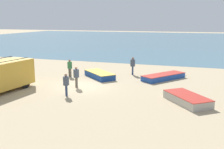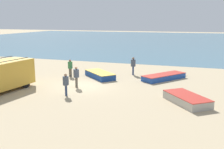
{
  "view_description": "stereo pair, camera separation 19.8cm",
  "coord_description": "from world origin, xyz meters",
  "px_view_note": "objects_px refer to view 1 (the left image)",
  "views": [
    {
      "loc": [
        8.84,
        -18.88,
        5.37
      ],
      "look_at": [
        2.36,
        0.76,
        1.0
      ],
      "focal_mm": 42.0,
      "sensor_mm": 36.0,
      "label": 1
    },
    {
      "loc": [
        9.03,
        -18.82,
        5.37
      ],
      "look_at": [
        2.36,
        0.76,
        1.0
      ],
      "focal_mm": 42.0,
      "sensor_mm": 36.0,
      "label": 2
    }
  ],
  "objects_px": {
    "fisherman_0": "(70,66)",
    "fisherman_3": "(66,83)",
    "fisherman_1": "(76,75)",
    "fisherman_2": "(133,64)",
    "fishing_rowboat_0": "(186,98)",
    "fishing_rowboat_1": "(165,76)",
    "fishing_rowboat_2": "(99,75)"
  },
  "relations": [
    {
      "from": "fishing_rowboat_2",
      "to": "fisherman_3",
      "type": "distance_m",
      "value": 6.38
    },
    {
      "from": "fisherman_3",
      "to": "fisherman_2",
      "type": "bearing_deg",
      "value": -145.14
    },
    {
      "from": "fisherman_2",
      "to": "fishing_rowboat_0",
      "type": "bearing_deg",
      "value": 109.45
    },
    {
      "from": "fishing_rowboat_1",
      "to": "fisherman_0",
      "type": "height_order",
      "value": "fisherman_0"
    },
    {
      "from": "fishing_rowboat_2",
      "to": "fisherman_2",
      "type": "height_order",
      "value": "fisherman_2"
    },
    {
      "from": "fishing_rowboat_2",
      "to": "fisherman_3",
      "type": "height_order",
      "value": "fisherman_3"
    },
    {
      "from": "fisherman_1",
      "to": "fisherman_0",
      "type": "bearing_deg",
      "value": -98.87
    },
    {
      "from": "fisherman_0",
      "to": "fisherman_1",
      "type": "height_order",
      "value": "fisherman_1"
    },
    {
      "from": "fisherman_0",
      "to": "fisherman_2",
      "type": "distance_m",
      "value": 6.1
    },
    {
      "from": "fishing_rowboat_0",
      "to": "fisherman_2",
      "type": "height_order",
      "value": "fisherman_2"
    },
    {
      "from": "fishing_rowboat_0",
      "to": "fisherman_2",
      "type": "relative_size",
      "value": 2.18
    },
    {
      "from": "fisherman_0",
      "to": "fisherman_3",
      "type": "relative_size",
      "value": 1.02
    },
    {
      "from": "fisherman_0",
      "to": "fisherman_3",
      "type": "height_order",
      "value": "fisherman_0"
    },
    {
      "from": "fishing_rowboat_0",
      "to": "fishing_rowboat_2",
      "type": "bearing_deg",
      "value": 18.53
    },
    {
      "from": "fisherman_0",
      "to": "fisherman_1",
      "type": "xyz_separation_m",
      "value": [
        2.34,
        -3.43,
        0.03
      ]
    },
    {
      "from": "fisherman_3",
      "to": "fishing_rowboat_0",
      "type": "bearing_deg",
      "value": 150.11
    },
    {
      "from": "fisherman_0",
      "to": "fisherman_2",
      "type": "bearing_deg",
      "value": -52.66
    },
    {
      "from": "fisherman_1",
      "to": "fishing_rowboat_2",
      "type": "bearing_deg",
      "value": -138.86
    },
    {
      "from": "fishing_rowboat_1",
      "to": "fishing_rowboat_2",
      "type": "bearing_deg",
      "value": 137.97
    },
    {
      "from": "fishing_rowboat_0",
      "to": "fishing_rowboat_2",
      "type": "relative_size",
      "value": 0.98
    },
    {
      "from": "fisherman_0",
      "to": "fisherman_3",
      "type": "bearing_deg",
      "value": -144.28
    },
    {
      "from": "fishing_rowboat_0",
      "to": "fishing_rowboat_1",
      "type": "xyz_separation_m",
      "value": [
        -2.2,
        6.53,
        -0.03
      ]
    },
    {
      "from": "fishing_rowboat_0",
      "to": "fisherman_1",
      "type": "bearing_deg",
      "value": 42.66
    },
    {
      "from": "fishing_rowboat_2",
      "to": "fisherman_3",
      "type": "relative_size",
      "value": 2.42
    },
    {
      "from": "fishing_rowboat_0",
      "to": "fisherman_3",
      "type": "height_order",
      "value": "fisherman_3"
    },
    {
      "from": "fishing_rowboat_2",
      "to": "fisherman_2",
      "type": "distance_m",
      "value": 3.58
    },
    {
      "from": "fishing_rowboat_1",
      "to": "fisherman_3",
      "type": "height_order",
      "value": "fisherman_3"
    },
    {
      "from": "fisherman_0",
      "to": "fisherman_2",
      "type": "relative_size",
      "value": 0.94
    },
    {
      "from": "fisherman_2",
      "to": "fisherman_3",
      "type": "height_order",
      "value": "fisherman_2"
    },
    {
      "from": "fishing_rowboat_0",
      "to": "fishing_rowboat_1",
      "type": "height_order",
      "value": "fishing_rowboat_0"
    },
    {
      "from": "fisherman_3",
      "to": "fisherman_1",
      "type": "bearing_deg",
      "value": -118.75
    },
    {
      "from": "fisherman_1",
      "to": "fisherman_3",
      "type": "height_order",
      "value": "fisherman_1"
    }
  ]
}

